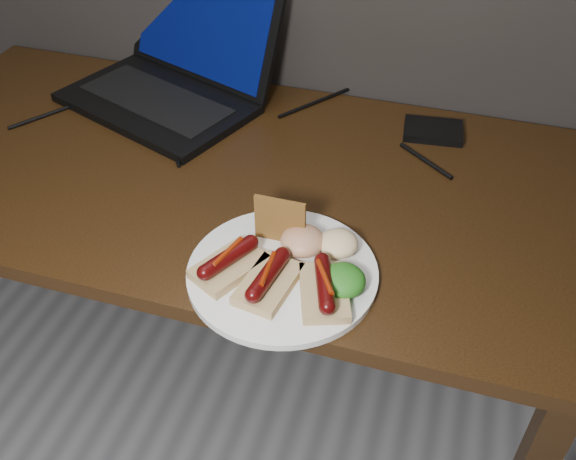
# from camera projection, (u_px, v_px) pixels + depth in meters

# --- Properties ---
(desk) EXTENTS (1.40, 0.70, 0.75)m
(desk) POSITION_uv_depth(u_px,v_px,m) (220.00, 205.00, 1.29)
(desk) COLOR #341F0D
(desk) RESTS_ON ground
(laptop) EXTENTS (0.50, 0.46, 0.25)m
(laptop) POSITION_uv_depth(u_px,v_px,m) (174.00, 74.00, 1.41)
(laptop) COLOR black
(laptop) RESTS_ON desk
(hard_drive) EXTENTS (0.13, 0.10, 0.02)m
(hard_drive) POSITION_uv_depth(u_px,v_px,m) (433.00, 131.00, 1.32)
(hard_drive) COLOR black
(hard_drive) RESTS_ON desk
(desk_cables) EXTENTS (0.91, 0.41, 0.01)m
(desk_cables) POSITION_uv_depth(u_px,v_px,m) (229.00, 124.00, 1.35)
(desk_cables) COLOR black
(desk_cables) RESTS_ON desk
(plate) EXTENTS (0.35, 0.35, 0.01)m
(plate) POSITION_uv_depth(u_px,v_px,m) (282.00, 272.00, 1.01)
(plate) COLOR white
(plate) RESTS_ON desk
(bread_sausage_left) EXTENTS (0.11, 0.13, 0.04)m
(bread_sausage_left) POSITION_uv_depth(u_px,v_px,m) (229.00, 263.00, 1.00)
(bread_sausage_left) COLOR tan
(bread_sausage_left) RESTS_ON plate
(bread_sausage_center) EXTENTS (0.09, 0.12, 0.04)m
(bread_sausage_center) POSITION_uv_depth(u_px,v_px,m) (268.00, 280.00, 0.97)
(bread_sausage_center) COLOR tan
(bread_sausage_center) RESTS_ON plate
(bread_sausage_right) EXTENTS (0.10, 0.13, 0.04)m
(bread_sausage_right) POSITION_uv_depth(u_px,v_px,m) (324.00, 288.00, 0.95)
(bread_sausage_right) COLOR tan
(bread_sausage_right) RESTS_ON plate
(crispbread) EXTENTS (0.09, 0.01, 0.08)m
(crispbread) POSITION_uv_depth(u_px,v_px,m) (280.00, 220.00, 1.03)
(crispbread) COLOR olive
(crispbread) RESTS_ON plate
(salad_greens) EXTENTS (0.07, 0.07, 0.04)m
(salad_greens) POSITION_uv_depth(u_px,v_px,m) (343.00, 280.00, 0.96)
(salad_greens) COLOR #145911
(salad_greens) RESTS_ON plate
(salsa_mound) EXTENTS (0.07, 0.07, 0.04)m
(salsa_mound) POSITION_uv_depth(u_px,v_px,m) (302.00, 241.00, 1.03)
(salsa_mound) COLOR #A02010
(salsa_mound) RESTS_ON plate
(coleslaw_mound) EXTENTS (0.06, 0.06, 0.04)m
(coleslaw_mound) POSITION_uv_depth(u_px,v_px,m) (338.00, 243.00, 1.03)
(coleslaw_mound) COLOR white
(coleslaw_mound) RESTS_ON plate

